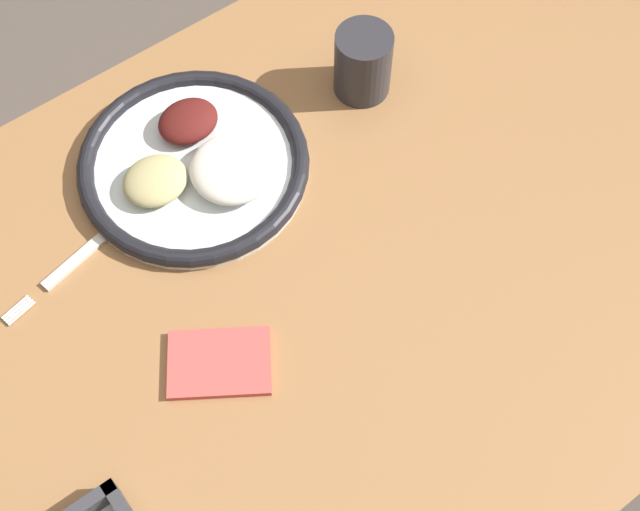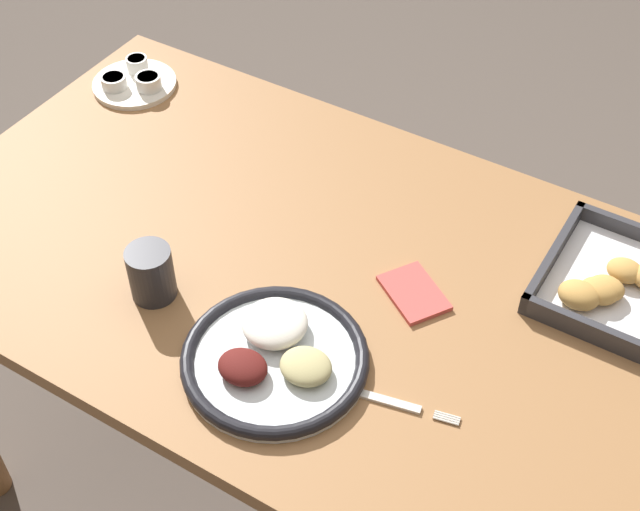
# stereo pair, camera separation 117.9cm
# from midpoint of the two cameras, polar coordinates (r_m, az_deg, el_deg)

# --- Properties ---
(ground_plane) EXTENTS (8.00, 8.00, 0.00)m
(ground_plane) POSITION_cam_midpoint_polar(r_m,az_deg,el_deg) (1.69, 16.90, -25.33)
(ground_plane) COLOR #564C44
(dining_table) EXTENTS (1.29, 0.74, 0.71)m
(dining_table) POSITION_cam_midpoint_polar(r_m,az_deg,el_deg) (1.12, 25.62, -23.10)
(dining_table) COLOR olive
(dining_table) RESTS_ON ground_plane
(dinner_plate) EXTENTS (0.26, 0.26, 0.04)m
(dinner_plate) POSITION_cam_midpoint_polar(r_m,az_deg,el_deg) (0.96, 18.38, -16.91)
(dinner_plate) COLOR silver
(dinner_plate) RESTS_ON dining_table
(fork) EXTENTS (0.19, 0.05, 0.00)m
(fork) POSITION_cam_midpoint_polar(r_m,az_deg,el_deg) (0.93, 11.86, -24.18)
(fork) COLOR silver
(fork) RESTS_ON dining_table
(drinking_cup) EXTENTS (0.07, 0.07, 0.09)m
(drinking_cup) POSITION_cam_midpoint_polar(r_m,az_deg,el_deg) (1.04, 27.94, -8.88)
(drinking_cup) COLOR #28282D
(drinking_cup) RESTS_ON dining_table
(napkin) EXTENTS (0.13, 0.12, 0.01)m
(napkin) POSITION_cam_midpoint_polar(r_m,az_deg,el_deg) (0.97, 23.04, -30.31)
(napkin) COLOR #CC4C47
(napkin) RESTS_ON dining_table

